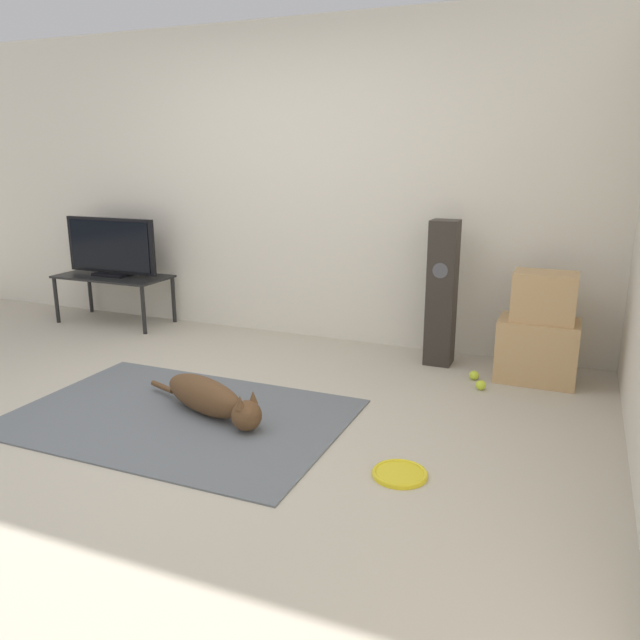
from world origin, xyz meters
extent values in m
plane|color=#BCB29E|center=(0.00, 0.00, 0.00)|extent=(12.00, 12.00, 0.00)
cube|color=silver|center=(0.00, 2.10, 1.27)|extent=(8.00, 0.06, 2.55)
cube|color=slate|center=(0.12, 0.18, 0.01)|extent=(1.96, 1.34, 0.01)
ellipsoid|color=brown|center=(0.24, 0.28, 0.12)|extent=(0.69, 0.40, 0.22)
sphere|color=brown|center=(0.60, 0.15, 0.10)|extent=(0.17, 0.17, 0.17)
cone|color=brown|center=(0.62, 0.20, 0.20)|extent=(0.06, 0.06, 0.08)
cone|color=brown|center=(0.59, 0.11, 0.20)|extent=(0.06, 0.06, 0.08)
cylinder|color=brown|center=(-0.18, 0.43, 0.06)|extent=(0.22, 0.11, 0.04)
cylinder|color=yellow|center=(1.53, 0.01, 0.01)|extent=(0.27, 0.27, 0.02)
torus|color=yellow|center=(1.53, 0.01, 0.02)|extent=(0.27, 0.27, 0.02)
cube|color=tan|center=(2.03, 1.67, 0.21)|extent=(0.53, 0.36, 0.43)
cube|color=tan|center=(2.05, 1.66, 0.60)|extent=(0.41, 0.28, 0.33)
cube|color=#2D2823|center=(1.33, 1.77, 0.53)|extent=(0.20, 0.20, 1.07)
cylinder|color=#4C4C51|center=(1.33, 1.67, 0.72)|extent=(0.11, 0.00, 0.11)
cube|color=black|center=(-1.69, 1.78, 0.43)|extent=(1.05, 0.49, 0.02)
cylinder|color=black|center=(-2.19, 1.56, 0.21)|extent=(0.04, 0.04, 0.42)
cylinder|color=black|center=(-1.20, 1.56, 0.21)|extent=(0.04, 0.04, 0.42)
cylinder|color=black|center=(-2.19, 1.99, 0.21)|extent=(0.04, 0.04, 0.42)
cylinder|color=black|center=(-1.20, 1.99, 0.21)|extent=(0.04, 0.04, 0.42)
cube|color=black|center=(-1.69, 1.78, 0.46)|extent=(0.33, 0.20, 0.03)
cube|color=black|center=(-1.69, 1.78, 0.72)|extent=(0.95, 0.04, 0.50)
cube|color=black|center=(-1.69, 1.77, 0.72)|extent=(0.87, 0.01, 0.45)
sphere|color=#C6E033|center=(1.72, 1.33, 0.03)|extent=(0.07, 0.07, 0.07)
sphere|color=#C6E033|center=(1.64, 1.51, 0.03)|extent=(0.07, 0.07, 0.07)
camera|label=1|loc=(2.23, -2.67, 1.52)|focal=35.00mm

